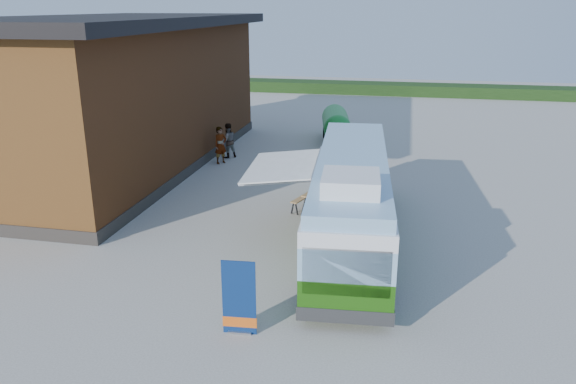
% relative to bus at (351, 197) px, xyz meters
% --- Properties ---
extents(ground, '(100.00, 100.00, 0.00)m').
position_rel_bus_xyz_m(ground, '(-2.12, -2.04, -1.73)').
color(ground, '#BCB7AD').
rests_on(ground, ground).
extents(barn, '(9.60, 21.20, 7.50)m').
position_rel_bus_xyz_m(barn, '(-12.62, 7.96, 1.86)').
color(barn, brown).
rests_on(barn, ground).
extents(hedge, '(40.00, 3.00, 1.00)m').
position_rel_bus_xyz_m(hedge, '(5.88, 35.96, -1.23)').
color(hedge, '#264419').
rests_on(hedge, ground).
extents(bus, '(3.45, 11.94, 3.62)m').
position_rel_bus_xyz_m(bus, '(0.00, 0.00, 0.00)').
color(bus, '#246510').
rests_on(bus, ground).
extents(awning, '(2.87, 4.27, 0.51)m').
position_rel_bus_xyz_m(awning, '(-2.25, 0.27, 0.91)').
color(awning, white).
rests_on(awning, ground).
extents(banner, '(0.88, 0.23, 2.03)m').
position_rel_bus_xyz_m(banner, '(-2.15, -6.31, -0.90)').
color(banner, navy).
rests_on(banner, ground).
extents(picnic_table, '(1.90, 1.79, 0.88)m').
position_rel_bus_xyz_m(picnic_table, '(-1.70, 2.78, -1.07)').
color(picnic_table, tan).
rests_on(picnic_table, ground).
extents(person_a, '(0.81, 0.85, 1.97)m').
position_rel_bus_xyz_m(person_a, '(-7.82, 9.18, -0.75)').
color(person_a, '#999999').
rests_on(person_a, ground).
extents(person_b, '(1.17, 1.15, 1.91)m').
position_rel_bus_xyz_m(person_b, '(-7.82, 10.41, -0.78)').
color(person_b, '#999999').
rests_on(person_b, ground).
extents(slurry_tanker, '(2.24, 5.41, 2.02)m').
position_rel_bus_xyz_m(slurry_tanker, '(-2.49, 15.36, -0.57)').
color(slurry_tanker, '#18852B').
rests_on(slurry_tanker, ground).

